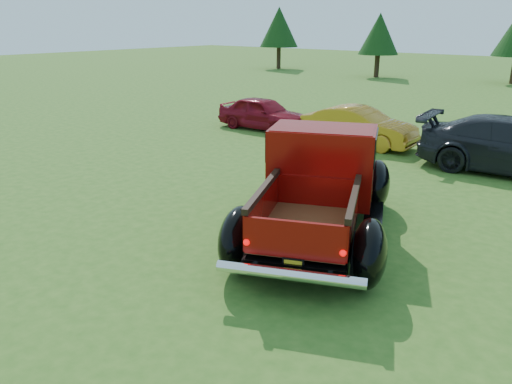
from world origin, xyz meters
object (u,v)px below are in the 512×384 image
(show_car_red, at_px, (263,113))
(tree_far_west, at_px, (279,27))
(pickup_truck, at_px, (321,181))
(tree_west, at_px, (379,34))
(show_car_yellow, at_px, (359,126))

(show_car_red, bearing_deg, tree_far_west, 32.36)
(tree_far_west, height_order, pickup_truck, tree_far_west)
(show_car_red, bearing_deg, tree_west, 11.50)
(tree_far_west, bearing_deg, show_car_red, -54.00)
(tree_far_west, xyz_separation_m, pickup_truck, (22.54, -28.21, -2.54))
(tree_west, distance_m, show_car_yellow, 22.62)
(tree_far_west, relative_size, show_car_yellow, 1.35)
(tree_west, xyz_separation_m, show_car_yellow, (9.63, -20.32, -2.47))
(tree_far_west, xyz_separation_m, show_car_red, (15.50, -21.33, -2.90))
(pickup_truck, relative_size, show_car_red, 1.62)
(tree_far_west, relative_size, show_car_red, 1.43)
(pickup_truck, distance_m, show_car_yellow, 7.49)
(tree_far_west, distance_m, show_car_yellow, 29.12)
(pickup_truck, xyz_separation_m, show_car_yellow, (-2.91, 6.89, -0.34))
(tree_far_west, relative_size, pickup_truck, 0.88)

